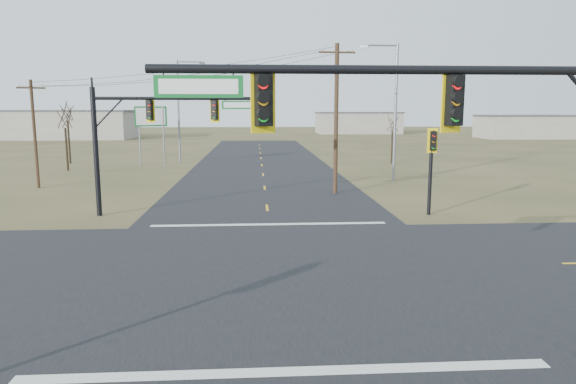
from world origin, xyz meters
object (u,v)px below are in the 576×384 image
(bare_tree_b, at_px, (67,111))
(bare_tree_c, at_px, (393,124))
(highway_sign, at_px, (151,124))
(mast_arm_far, at_px, (150,124))
(utility_pole_near, at_px, (336,118))
(streetlight_c, at_px, (181,106))
(bare_tree_a, at_px, (64,118))
(streetlight_a, at_px, (393,105))
(pedestal_signal_ne, at_px, (432,153))
(utility_pole_far, at_px, (34,132))
(mast_arm_near, at_px, (467,136))

(bare_tree_b, distance_m, bare_tree_c, 35.33)
(highway_sign, distance_m, bare_tree_c, 25.69)
(highway_sign, bearing_deg, mast_arm_far, -99.65)
(utility_pole_near, bearing_deg, streetlight_c, 121.65)
(utility_pole_near, bearing_deg, bare_tree_a, 147.17)
(bare_tree_a, bearing_deg, streetlight_c, 34.68)
(streetlight_a, height_order, bare_tree_c, streetlight_a)
(streetlight_c, bearing_deg, highway_sign, -147.19)
(pedestal_signal_ne, relative_size, utility_pole_near, 0.47)
(utility_pole_far, bearing_deg, bare_tree_c, 26.95)
(bare_tree_c, bearing_deg, streetlight_c, 174.26)
(utility_pole_far, bearing_deg, streetlight_a, 4.38)
(mast_arm_far, height_order, pedestal_signal_ne, mast_arm_far)
(mast_arm_far, distance_m, bare_tree_a, 25.25)
(streetlight_c, bearing_deg, mast_arm_far, -101.69)
(mast_arm_far, distance_m, streetlight_a, 21.22)
(utility_pole_near, relative_size, utility_pole_far, 1.28)
(bare_tree_a, bearing_deg, bare_tree_b, 107.44)
(mast_arm_far, height_order, bare_tree_a, mast_arm_far)
(mast_arm_near, xyz_separation_m, streetlight_c, (-12.63, 46.87, 1.00))
(mast_arm_near, height_order, streetlight_a, streetlight_a)
(mast_arm_far, xyz_separation_m, bare_tree_a, (-12.42, 21.98, 0.01))
(mast_arm_near, relative_size, highway_sign, 1.70)
(streetlight_a, relative_size, bare_tree_c, 2.00)
(pedestal_signal_ne, height_order, streetlight_c, streetlight_c)
(bare_tree_b, bearing_deg, mast_arm_near, -62.10)
(mast_arm_far, distance_m, utility_pole_near, 13.13)
(pedestal_signal_ne, xyz_separation_m, highway_sign, (-20.49, 26.86, 0.88))
(pedestal_signal_ne, bearing_deg, utility_pole_far, 167.55)
(utility_pole_near, bearing_deg, highway_sign, 130.49)
(streetlight_a, relative_size, bare_tree_b, 1.55)
(mast_arm_near, distance_m, bare_tree_c, 45.76)
(pedestal_signal_ne, relative_size, bare_tree_a, 0.75)
(streetlight_a, xyz_separation_m, bare_tree_c, (3.76, 13.78, -1.87))
(mast_arm_far, xyz_separation_m, bare_tree_b, (-14.60, 28.93, 0.62))
(utility_pole_far, bearing_deg, pedestal_signal_ne, -24.24)
(utility_pole_near, distance_m, bare_tree_b, 34.14)
(highway_sign, xyz_separation_m, streetlight_a, (21.93, -13.02, 1.86))
(pedestal_signal_ne, xyz_separation_m, bare_tree_a, (-27.85, 23.01, 1.62))
(utility_pole_far, relative_size, streetlight_c, 0.72)
(mast_arm_far, bearing_deg, bare_tree_a, 142.14)
(pedestal_signal_ne, distance_m, streetlight_a, 14.18)
(streetlight_c, xyz_separation_m, bare_tree_c, (23.03, -2.31, -1.92))
(utility_pole_far, bearing_deg, streetlight_c, 65.70)
(streetlight_c, bearing_deg, bare_tree_a, -161.76)
(pedestal_signal_ne, relative_size, bare_tree_b, 0.68)
(utility_pole_far, distance_m, bare_tree_c, 35.05)
(utility_pole_near, bearing_deg, mast_arm_far, -149.39)
(pedestal_signal_ne, xyz_separation_m, streetlight_c, (-17.84, 29.93, 2.79))
(mast_arm_near, relative_size, pedestal_signal_ne, 2.16)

